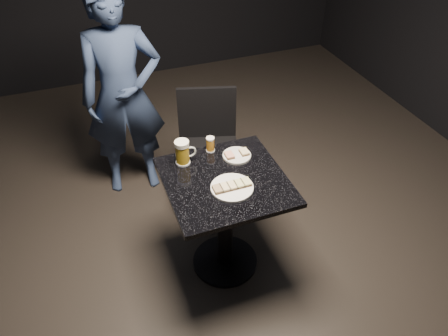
{
  "coord_description": "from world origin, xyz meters",
  "views": [
    {
      "loc": [
        -0.69,
        -1.81,
        2.4
      ],
      "look_at": [
        0.0,
        0.02,
        0.82
      ],
      "focal_mm": 35.0,
      "sensor_mm": 36.0,
      "label": 1
    }
  ],
  "objects_px": {
    "chair": "(208,142)",
    "beer_tumbler": "(210,144)",
    "plate_large": "(232,188)",
    "table": "(225,209)",
    "plate_small": "(237,156)",
    "patron": "(123,96)",
    "beer_mug": "(183,152)"
  },
  "relations": [
    {
      "from": "patron",
      "to": "beer_mug",
      "type": "distance_m",
      "value": 0.86
    },
    {
      "from": "plate_large",
      "to": "table",
      "type": "distance_m",
      "value": 0.26
    },
    {
      "from": "beer_mug",
      "to": "plate_small",
      "type": "bearing_deg",
      "value": -9.77
    },
    {
      "from": "beer_mug",
      "to": "table",
      "type": "bearing_deg",
      "value": -52.22
    },
    {
      "from": "plate_large",
      "to": "table",
      "type": "xyz_separation_m",
      "value": [
        -0.01,
        0.09,
        -0.25
      ]
    },
    {
      "from": "patron",
      "to": "chair",
      "type": "height_order",
      "value": "patron"
    },
    {
      "from": "beer_mug",
      "to": "beer_tumbler",
      "type": "relative_size",
      "value": 1.61
    },
    {
      "from": "patron",
      "to": "beer_mug",
      "type": "height_order",
      "value": "patron"
    },
    {
      "from": "table",
      "to": "beer_tumbler",
      "type": "height_order",
      "value": "beer_tumbler"
    },
    {
      "from": "beer_mug",
      "to": "chair",
      "type": "distance_m",
      "value": 0.67
    },
    {
      "from": "plate_large",
      "to": "plate_small",
      "type": "height_order",
      "value": "same"
    },
    {
      "from": "table",
      "to": "chair",
      "type": "height_order",
      "value": "chair"
    },
    {
      "from": "plate_large",
      "to": "beer_tumbler",
      "type": "distance_m",
      "value": 0.39
    },
    {
      "from": "table",
      "to": "beer_mug",
      "type": "distance_m",
      "value": 0.44
    },
    {
      "from": "plate_large",
      "to": "beer_mug",
      "type": "relative_size",
      "value": 1.55
    },
    {
      "from": "plate_small",
      "to": "beer_mug",
      "type": "bearing_deg",
      "value": 170.23
    },
    {
      "from": "patron",
      "to": "table",
      "type": "relative_size",
      "value": 2.18
    },
    {
      "from": "plate_large",
      "to": "patron",
      "type": "relative_size",
      "value": 0.15
    },
    {
      "from": "plate_large",
      "to": "chair",
      "type": "height_order",
      "value": "chair"
    },
    {
      "from": "beer_mug",
      "to": "beer_tumbler",
      "type": "distance_m",
      "value": 0.21
    },
    {
      "from": "plate_small",
      "to": "table",
      "type": "distance_m",
      "value": 0.34
    },
    {
      "from": "plate_small",
      "to": "table",
      "type": "bearing_deg",
      "value": -128.83
    },
    {
      "from": "chair",
      "to": "beer_mug",
      "type": "bearing_deg",
      "value": -123.31
    },
    {
      "from": "chair",
      "to": "table",
      "type": "bearing_deg",
      "value": -100.66
    },
    {
      "from": "plate_large",
      "to": "beer_tumbler",
      "type": "height_order",
      "value": "beer_tumbler"
    },
    {
      "from": "table",
      "to": "beer_tumbler",
      "type": "bearing_deg",
      "value": 87.67
    },
    {
      "from": "plate_large",
      "to": "plate_small",
      "type": "distance_m",
      "value": 0.3
    },
    {
      "from": "chair",
      "to": "beer_tumbler",
      "type": "bearing_deg",
      "value": -106.23
    },
    {
      "from": "table",
      "to": "beer_mug",
      "type": "xyz_separation_m",
      "value": [
        -0.18,
        0.24,
        0.32
      ]
    },
    {
      "from": "beer_tumbler",
      "to": "beer_mug",
      "type": "bearing_deg",
      "value": -162.87
    },
    {
      "from": "plate_large",
      "to": "table",
      "type": "height_order",
      "value": "plate_large"
    },
    {
      "from": "patron",
      "to": "beer_mug",
      "type": "xyz_separation_m",
      "value": [
        0.21,
        -0.83,
        0.01
      ]
    }
  ]
}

